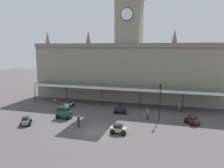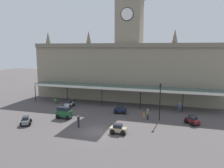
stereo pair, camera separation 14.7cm
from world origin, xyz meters
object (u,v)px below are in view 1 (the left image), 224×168
(pedestrian_crossing_forecourt, at_px, (79,121))
(traffic_cone, at_px, (144,114))
(car_green_van, at_px, (64,113))
(planter_forecourt_centre, at_px, (55,101))
(car_grey_sedan, at_px, (26,121))
(pedestrian_near_entrance, at_px, (148,114))
(car_white_sedan, at_px, (69,104))
(car_maroon_sedan, at_px, (192,121))
(pedestrian_beside_cars, at_px, (179,108))
(victorian_lamppost, at_px, (160,98))
(car_navy_sedan, at_px, (120,110))
(car_beige_sedan, at_px, (119,130))

(pedestrian_crossing_forecourt, bearing_deg, traffic_cone, 43.53)
(car_green_van, relative_size, planter_forecourt_centre, 2.56)
(car_grey_sedan, height_order, pedestrian_crossing_forecourt, pedestrian_crossing_forecourt)
(car_grey_sedan, bearing_deg, pedestrian_near_entrance, 23.49)
(pedestrian_near_entrance, bearing_deg, car_grey_sedan, -156.51)
(car_grey_sedan, bearing_deg, car_white_sedan, 81.53)
(pedestrian_crossing_forecourt, bearing_deg, car_maroon_sedan, 20.56)
(pedestrian_beside_cars, bearing_deg, car_green_van, -155.17)
(car_grey_sedan, height_order, pedestrian_beside_cars, pedestrian_beside_cars)
(car_maroon_sedan, bearing_deg, traffic_cone, 165.45)
(car_grey_sedan, distance_m, victorian_lamppost, 19.20)
(car_grey_sedan, height_order, victorian_lamppost, victorian_lamppost)
(pedestrian_near_entrance, relative_size, victorian_lamppost, 0.30)
(car_maroon_sedan, bearing_deg, car_navy_sedan, 168.40)
(car_grey_sedan, height_order, pedestrian_near_entrance, pedestrian_near_entrance)
(car_grey_sedan, bearing_deg, car_navy_sedan, 38.17)
(car_maroon_sedan, relative_size, pedestrian_beside_cars, 1.35)
(car_white_sedan, distance_m, pedestrian_near_entrance, 14.79)
(car_maroon_sedan, xyz_separation_m, planter_forecourt_centre, (-24.22, 4.76, -0.01))
(car_maroon_sedan, xyz_separation_m, traffic_cone, (-6.99, 1.81, -0.13))
(car_navy_sedan, distance_m, car_maroon_sedan, 11.11)
(car_green_van, bearing_deg, victorian_lamppost, 12.37)
(car_beige_sedan, height_order, planter_forecourt_centre, car_beige_sedan)
(car_navy_sedan, relative_size, car_green_van, 0.86)
(pedestrian_beside_cars, bearing_deg, traffic_cone, -148.26)
(car_maroon_sedan, distance_m, car_beige_sedan, 10.93)
(victorian_lamppost, relative_size, planter_forecourt_centre, 5.77)
(pedestrian_beside_cars, bearing_deg, planter_forecourt_centre, -179.18)
(car_green_van, relative_size, victorian_lamppost, 0.44)
(car_white_sedan, relative_size, pedestrian_near_entrance, 1.24)
(pedestrian_crossing_forecourt, distance_m, traffic_cone, 10.66)
(car_beige_sedan, relative_size, pedestrian_near_entrance, 1.24)
(car_maroon_sedan, bearing_deg, car_green_van, -171.81)
(car_navy_sedan, distance_m, car_white_sedan, 9.85)
(car_white_sedan, height_order, traffic_cone, car_white_sedan)
(pedestrian_crossing_forecourt, height_order, planter_forecourt_centre, pedestrian_crossing_forecourt)
(car_white_sedan, height_order, victorian_lamppost, victorian_lamppost)
(car_beige_sedan, height_order, pedestrian_crossing_forecourt, pedestrian_crossing_forecourt)
(car_grey_sedan, distance_m, planter_forecourt_centre, 11.57)
(car_maroon_sedan, height_order, car_beige_sedan, same)
(car_grey_sedan, relative_size, car_beige_sedan, 1.09)
(car_green_van, bearing_deg, pedestrian_beside_cars, 24.83)
(car_beige_sedan, bearing_deg, car_maroon_sedan, 34.29)
(car_navy_sedan, height_order, car_grey_sedan, same)
(planter_forecourt_centre, bearing_deg, victorian_lamppost, -12.47)
(pedestrian_crossing_forecourt, height_order, traffic_cone, pedestrian_crossing_forecourt)
(pedestrian_beside_cars, distance_m, traffic_cone, 6.23)
(car_navy_sedan, relative_size, car_grey_sedan, 0.95)
(pedestrian_crossing_forecourt, relative_size, planter_forecourt_centre, 1.74)
(car_maroon_sedan, height_order, pedestrian_crossing_forecourt, pedestrian_crossing_forecourt)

